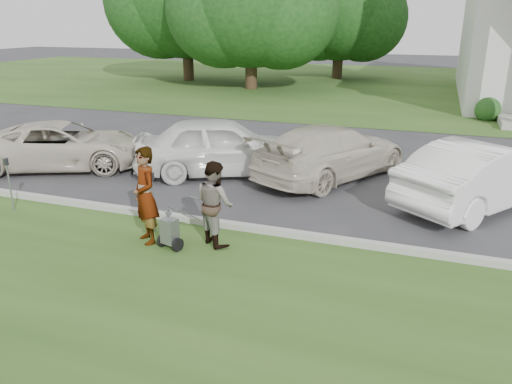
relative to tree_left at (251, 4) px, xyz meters
The scene contains 15 objects.
ground 23.95m from the tree_left, 69.98° to the right, with size 120.00×120.00×0.00m, color #333335.
grass_strip 26.73m from the tree_left, 72.22° to the right, with size 80.00×7.00×0.01m, color #294D1A.
church_lawn 10.74m from the tree_left, 32.03° to the left, with size 80.00×30.00×0.01m, color #294D1A.
curb 23.43m from the tree_left, 69.51° to the right, with size 80.00×0.18×0.15m, color #9E9E93.
tree_left is the anchor object (origin of this frame).
tree_back 8.95m from the tree_left, 63.43° to the left, with size 9.61×7.60×8.89m.
striping_cart 24.20m from the tree_left, 73.48° to the right, with size 0.58×0.97×0.85m.
person_left 23.80m from the tree_left, 74.75° to the right, with size 0.71×0.46×1.94m, color #999999.
person_right 23.82m from the tree_left, 71.43° to the right, with size 0.82×0.64×1.68m, color #999999.
parking_meter_near 23.34m from the tree_left, 74.77° to the right, with size 0.10×0.09×1.32m.
parking_meter_far 22.69m from the tree_left, 84.17° to the right, with size 0.09×0.08×1.28m.
car_a 19.35m from the tree_left, 87.02° to the right, with size 2.27×4.92×1.37m, color beige.
car_b 19.22m from the tree_left, 72.25° to the right, with size 1.96×4.88×1.66m, color white.
car_c 19.65m from the tree_left, 62.96° to the right, with size 2.08×5.11×1.48m, color beige.
car_d 22.47m from the tree_left, 55.40° to the right, with size 1.67×4.78×1.58m, color white.
Camera 1 is at (3.28, -8.51, 4.23)m, focal length 35.00 mm.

